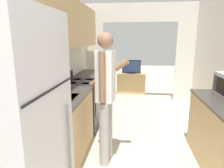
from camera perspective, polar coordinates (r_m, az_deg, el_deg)
name	(u,v)px	position (r m, az deg, el deg)	size (l,w,h in m)	color
wall_left	(47,47)	(2.97, -18.04, 9.95)	(0.38, 6.99, 2.50)	white
wall_far_with_doorway	(139,46)	(5.22, 7.75, 10.70)	(3.15, 0.06, 2.50)	white
counter_left	(77,110)	(3.53, -10.00, -7.21)	(0.62, 3.30, 0.89)	tan
refrigerator	(6,142)	(1.67, -28.00, -14.43)	(0.77, 0.76, 1.84)	#B7B7BC
range_oven	(82,104)	(3.80, -8.61, -5.62)	(0.66, 0.76, 1.03)	black
person	(106,96)	(2.56, -1.80, -3.36)	(0.55, 0.41, 1.72)	#9E9E9E
tv_cabinet	(131,83)	(6.19, 5.47, 0.29)	(0.85, 0.42, 0.61)	tan
television	(131,67)	(6.06, 5.57, 4.87)	(0.56, 0.16, 0.41)	black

